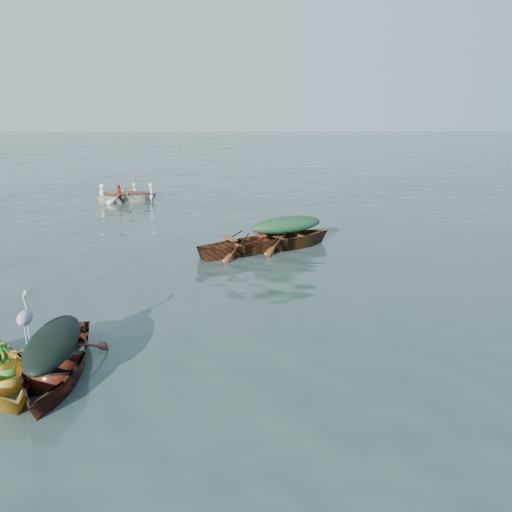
{
  "coord_description": "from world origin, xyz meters",
  "views": [
    {
      "loc": [
        0.31,
        -11.16,
        4.43
      ],
      "look_at": [
        0.5,
        1.56,
        0.5
      ],
      "focal_mm": 35.0,
      "sensor_mm": 36.0,
      "label": 1
    }
  ],
  "objects_px": {
    "dark_covered_boat": "(57,378)",
    "rowed_boat": "(128,202)",
    "green_tarp_boat": "(286,248)",
    "heron": "(26,326)",
    "open_wooden_boat": "(244,254)"
  },
  "relations": [
    {
      "from": "dark_covered_boat",
      "to": "rowed_boat",
      "type": "relative_size",
      "value": 1.0
    },
    {
      "from": "green_tarp_boat",
      "to": "heron",
      "type": "distance_m",
      "value": 9.08
    },
    {
      "from": "green_tarp_boat",
      "to": "rowed_boat",
      "type": "xyz_separation_m",
      "value": [
        -6.81,
        7.76,
        0.0
      ]
    },
    {
      "from": "green_tarp_boat",
      "to": "rowed_boat",
      "type": "height_order",
      "value": "green_tarp_boat"
    },
    {
      "from": "dark_covered_boat",
      "to": "open_wooden_boat",
      "type": "xyz_separation_m",
      "value": [
        3.1,
        7.12,
        0.0
      ]
    },
    {
      "from": "green_tarp_boat",
      "to": "heron",
      "type": "bearing_deg",
      "value": 121.84
    },
    {
      "from": "rowed_boat",
      "to": "heron",
      "type": "distance_m",
      "value": 15.51
    },
    {
      "from": "open_wooden_boat",
      "to": "heron",
      "type": "distance_m",
      "value": 7.88
    },
    {
      "from": "dark_covered_boat",
      "to": "green_tarp_boat",
      "type": "distance_m",
      "value": 8.93
    },
    {
      "from": "dark_covered_boat",
      "to": "open_wooden_boat",
      "type": "relative_size",
      "value": 0.93
    },
    {
      "from": "dark_covered_boat",
      "to": "heron",
      "type": "bearing_deg",
      "value": 156.59
    },
    {
      "from": "heron",
      "to": "green_tarp_boat",
      "type": "bearing_deg",
      "value": 19.24
    },
    {
      "from": "dark_covered_boat",
      "to": "green_tarp_boat",
      "type": "relative_size",
      "value": 0.86
    },
    {
      "from": "heron",
      "to": "open_wooden_boat",
      "type": "bearing_deg",
      "value": 24.93
    },
    {
      "from": "heron",
      "to": "dark_covered_boat",
      "type": "bearing_deg",
      "value": -55.38
    }
  ]
}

